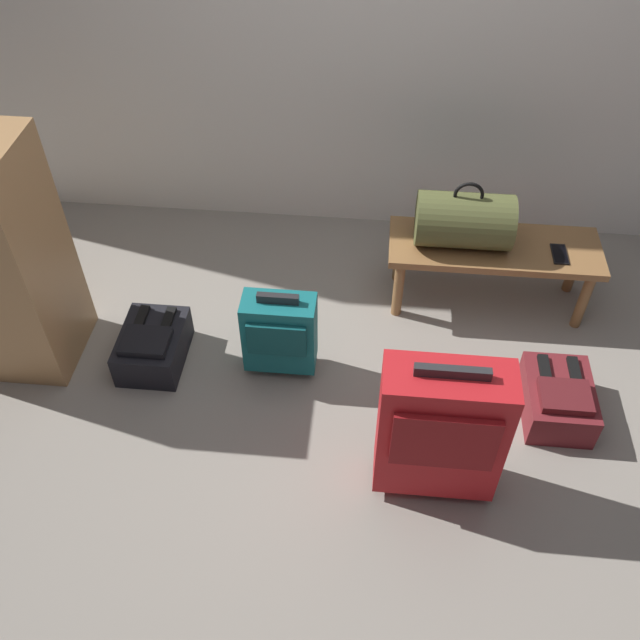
{
  "coord_description": "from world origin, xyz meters",
  "views": [
    {
      "loc": [
        -0.01,
        -1.69,
        2.44
      ],
      "look_at": [
        -0.22,
        0.46,
        0.25
      ],
      "focal_mm": 38.87,
      "sensor_mm": 36.0,
      "label": 1
    }
  ],
  "objects_px": {
    "suitcase_small_teal": "(280,332)",
    "backpack_maroon": "(558,399)",
    "duffel_bag_olive": "(464,220)",
    "backpack_dark": "(153,345)",
    "cell_phone": "(560,254)",
    "suitcase_upright_red": "(441,429)",
    "bench": "(493,254)"
  },
  "relations": [
    {
      "from": "cell_phone",
      "to": "backpack_dark",
      "type": "bearing_deg",
      "value": -164.8
    },
    {
      "from": "bench",
      "to": "backpack_dark",
      "type": "relative_size",
      "value": 2.63
    },
    {
      "from": "suitcase_upright_red",
      "to": "cell_phone",
      "type": "bearing_deg",
      "value": 61.12
    },
    {
      "from": "suitcase_upright_red",
      "to": "backpack_dark",
      "type": "distance_m",
      "value": 1.41
    },
    {
      "from": "duffel_bag_olive",
      "to": "backpack_maroon",
      "type": "distance_m",
      "value": 0.9
    },
    {
      "from": "cell_phone",
      "to": "suitcase_small_teal",
      "type": "xyz_separation_m",
      "value": [
        -1.25,
        -0.5,
        -0.13
      ]
    },
    {
      "from": "suitcase_small_teal",
      "to": "backpack_dark",
      "type": "relative_size",
      "value": 1.21
    },
    {
      "from": "duffel_bag_olive",
      "to": "suitcase_small_teal",
      "type": "distance_m",
      "value": 1.0
    },
    {
      "from": "backpack_dark",
      "to": "backpack_maroon",
      "type": "distance_m",
      "value": 1.82
    },
    {
      "from": "suitcase_small_teal",
      "to": "backpack_maroon",
      "type": "xyz_separation_m",
      "value": [
        1.22,
        -0.14,
        -0.15
      ]
    },
    {
      "from": "bench",
      "to": "cell_phone",
      "type": "height_order",
      "value": "cell_phone"
    },
    {
      "from": "bench",
      "to": "cell_phone",
      "type": "distance_m",
      "value": 0.3
    },
    {
      "from": "bench",
      "to": "backpack_dark",
      "type": "distance_m",
      "value": 1.66
    },
    {
      "from": "cell_phone",
      "to": "suitcase_upright_red",
      "type": "bearing_deg",
      "value": -118.88
    },
    {
      "from": "cell_phone",
      "to": "suitcase_small_teal",
      "type": "bearing_deg",
      "value": -158.22
    },
    {
      "from": "bench",
      "to": "backpack_dark",
      "type": "xyz_separation_m",
      "value": [
        -1.56,
        -0.55,
        -0.22
      ]
    },
    {
      "from": "duffel_bag_olive",
      "to": "cell_phone",
      "type": "xyz_separation_m",
      "value": [
        0.46,
        -0.05,
        -0.13
      ]
    },
    {
      "from": "bench",
      "to": "suitcase_upright_red",
      "type": "bearing_deg",
      "value": -104.63
    },
    {
      "from": "suitcase_small_teal",
      "to": "backpack_dark",
      "type": "distance_m",
      "value": 0.61
    },
    {
      "from": "suitcase_upright_red",
      "to": "backpack_maroon",
      "type": "xyz_separation_m",
      "value": [
        0.54,
        0.4,
        -0.26
      ]
    },
    {
      "from": "cell_phone",
      "to": "backpack_dark",
      "type": "xyz_separation_m",
      "value": [
        -1.85,
        -0.5,
        -0.28
      ]
    },
    {
      "from": "suitcase_small_teal",
      "to": "backpack_maroon",
      "type": "relative_size",
      "value": 1.21
    },
    {
      "from": "suitcase_upright_red",
      "to": "suitcase_small_teal",
      "type": "xyz_separation_m",
      "value": [
        -0.68,
        0.54,
        -0.12
      ]
    },
    {
      "from": "suitcase_upright_red",
      "to": "backpack_maroon",
      "type": "distance_m",
      "value": 0.73
    },
    {
      "from": "suitcase_upright_red",
      "to": "suitcase_small_teal",
      "type": "relative_size",
      "value": 1.51
    },
    {
      "from": "suitcase_small_teal",
      "to": "backpack_dark",
      "type": "bearing_deg",
      "value": -179.82
    },
    {
      "from": "suitcase_small_teal",
      "to": "backpack_dark",
      "type": "xyz_separation_m",
      "value": [
        -0.6,
        -0.0,
        -0.15
      ]
    },
    {
      "from": "suitcase_small_teal",
      "to": "cell_phone",
      "type": "bearing_deg",
      "value": 21.78
    },
    {
      "from": "suitcase_small_teal",
      "to": "suitcase_upright_red",
      "type": "bearing_deg",
      "value": -38.76
    },
    {
      "from": "duffel_bag_olive",
      "to": "backpack_dark",
      "type": "distance_m",
      "value": 1.55
    },
    {
      "from": "bench",
      "to": "duffel_bag_olive",
      "type": "bearing_deg",
      "value": -180.0
    },
    {
      "from": "backpack_maroon",
      "to": "backpack_dark",
      "type": "bearing_deg",
      "value": 175.68
    }
  ]
}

